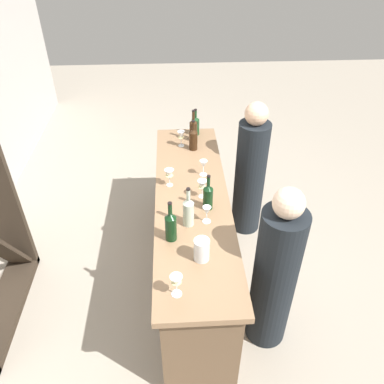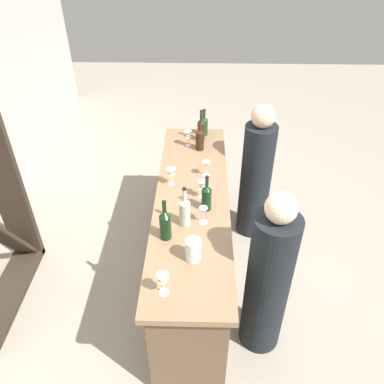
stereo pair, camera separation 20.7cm
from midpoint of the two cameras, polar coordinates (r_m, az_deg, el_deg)
name	(u,v)px [view 2 (the right image)]	position (r m, az deg, el deg)	size (l,w,h in m)	color
ground_plane	(192,271)	(3.83, 1.59, -11.57)	(12.00, 12.00, 0.00)	#9E9384
bar_counter	(192,236)	(3.49, 1.71, -6.60)	(2.38, 0.61, 0.91)	brown
wine_bottle_leftmost_dark_green	(165,224)	(2.75, -1.81, -4.82)	(0.08, 0.08, 0.33)	black
wine_bottle_second_left_clear_pale	(185,211)	(2.86, 1.00, -2.83)	(0.08, 0.08, 0.34)	#B7C6B2
wine_bottle_center_dark_green	(206,197)	(3.01, 4.12, -0.76)	(0.08, 0.08, 0.31)	black
wine_bottle_second_right_amber_brown	(200,139)	(3.78, 2.75, 7.82)	(0.08, 0.08, 0.31)	#331E0F
wine_bottle_rightmost_amber_brown	(201,129)	(3.93, 2.88, 9.20)	(0.08, 0.08, 0.33)	#331E0F
wine_bottle_far_right_olive_green	(204,125)	(4.05, 3.26, 9.78)	(0.08, 0.08, 0.28)	#193D1E
wine_glass_near_left	(206,166)	(3.40, 3.90, 3.88)	(0.07, 0.07, 0.15)	white
wine_glass_near_center	(203,212)	(2.90, 3.75, -3.04)	(0.07, 0.07, 0.14)	white
wine_glass_near_right	(202,186)	(3.14, 3.42, 0.82)	(0.08, 0.08, 0.16)	white
wine_glass_far_left	(188,136)	(3.84, 0.99, 8.25)	(0.07, 0.07, 0.16)	white
wine_glass_far_center	(163,281)	(2.41, -1.77, -13.01)	(0.08, 0.08, 0.16)	white
wine_glass_far_right	(171,173)	(3.28, -1.31, 2.71)	(0.08, 0.08, 0.16)	white
water_pitcher	(193,250)	(2.63, 2.47, -8.60)	(0.11, 0.11, 0.17)	silver
person_left_guest	(268,281)	(2.92, 13.21, -12.78)	(0.39, 0.39, 1.47)	black
person_center_guest	(256,177)	(3.90, 10.92, 2.12)	(0.38, 0.38, 1.45)	black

